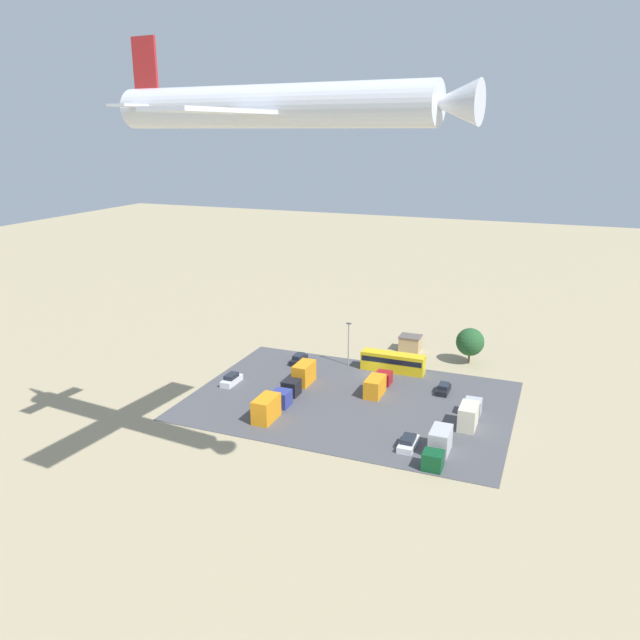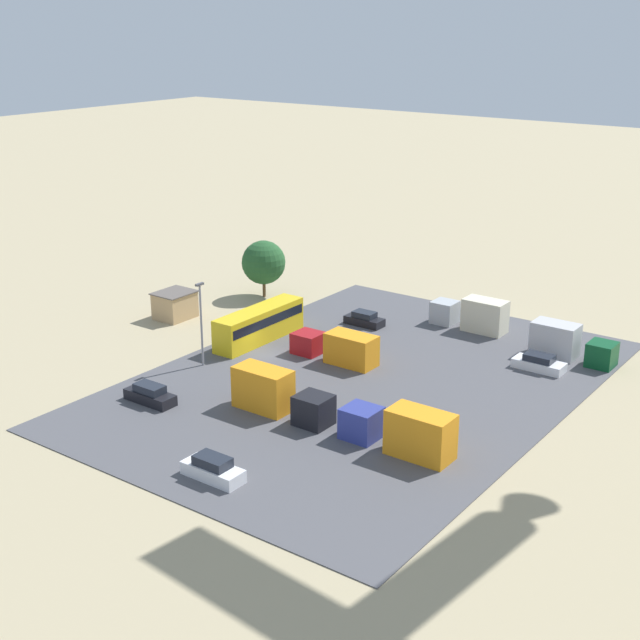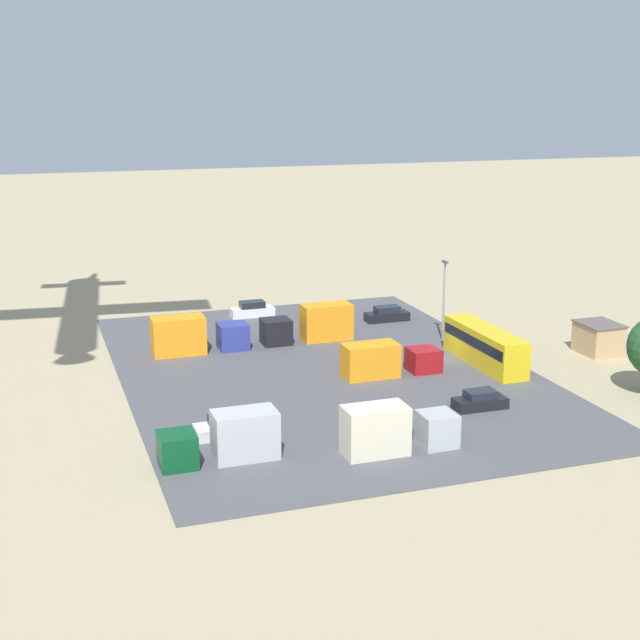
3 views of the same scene
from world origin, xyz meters
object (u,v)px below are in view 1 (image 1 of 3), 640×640
parked_car_0 (443,389)px  parked_car_3 (231,380)px  shed_building (410,343)px  parked_truck_2 (438,446)px  airplane (281,106)px  bus (393,362)px  parked_truck_1 (470,414)px  parked_truck_3 (300,377)px  parked_truck_4 (377,384)px  parked_truck_0 (271,406)px  parked_car_1 (408,443)px  parked_car_2 (299,359)px

parked_car_0 → parked_car_3: bearing=15.7°
shed_building → parked_truck_2: parked_truck_2 is taller
parked_car_3 → airplane: (-23.74, 29.68, 41.28)m
shed_building → bus: size_ratio=0.37×
shed_building → parked_truck_1: parked_truck_1 is taller
shed_building → parked_truck_2: (-13.04, 38.09, 0.10)m
parked_truck_3 → parked_truck_1: bearing=172.9°
parked_car_3 → parked_truck_4: parked_truck_4 is taller
airplane → parked_car_0: bearing=172.3°
parked_truck_0 → parked_truck_2: 25.19m
shed_building → parked_car_3: shed_building is taller
parked_truck_0 → airplane: airplane is taller
bus → parked_car_3: 27.69m
bus → parked_car_0: size_ratio=2.68×
parked_car_3 → parked_truck_0: 14.15m
parked_car_0 → parked_truck_1: 11.12m
parked_truck_2 → airplane: size_ratio=0.22×
shed_building → parked_truck_0: size_ratio=0.46×
parked_truck_4 → parked_truck_3: bearing=-168.4°
shed_building → parked_truck_3: 26.75m
bus → parked_truck_3: parked_truck_3 is taller
parked_car_3 → parked_truck_0: (-11.30, 8.47, 0.90)m
parked_car_1 → shed_building: bearing=103.5°
bus → parked_truck_4: 9.51m
parked_truck_4 → airplane: (-0.52, 35.32, 40.66)m
parked_car_1 → parked_truck_1: size_ratio=0.59×
bus → airplane: airplane is taller
parked_truck_1 → parked_truck_4: (15.35, -5.95, -0.21)m
shed_building → parked_car_2: bearing=39.6°
shed_building → parked_truck_2: 40.26m
parked_truck_2 → airplane: (12.60, 18.48, 40.50)m
bus → parked_car_0: (-9.92, 5.83, -1.16)m
parked_truck_2 → parked_car_3: bearing=-17.1°
parked_car_0 → parked_truck_2: 20.79m
shed_building → parked_car_2: 21.95m
parked_car_2 → airplane: 61.83m
parked_car_1 → parked_car_2: parked_car_2 is taller
parked_car_1 → parked_truck_0: parked_truck_0 is taller
bus → parked_car_0: bus is taller
bus → shed_building: bearing=179.3°
parked_car_0 → parked_truck_2: parked_truck_2 is taller
parked_truck_0 → parked_truck_1: parked_truck_0 is taller
parked_car_1 → parked_truck_1: 11.78m
shed_building → airplane: 69.64m
parked_car_2 → shed_building: bearing=39.6°
parked_car_3 → parked_truck_3: (-11.00, -3.14, 0.90)m
parked_car_1 → airplane: airplane is taller
parked_truck_4 → bus: bearing=90.4°
shed_building → bus: bus is taller
parked_car_2 → parked_car_1: bearing=-41.8°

